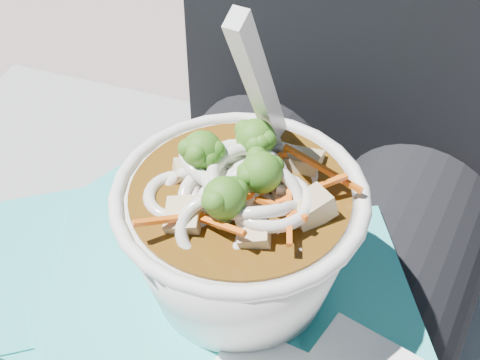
% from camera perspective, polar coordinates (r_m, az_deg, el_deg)
% --- Properties ---
extents(person_body, '(0.34, 0.94, 0.99)m').
position_cam_1_polar(person_body, '(0.57, 3.56, -6.60)').
color(person_body, black).
rests_on(person_body, ground).
extents(plastic_bag, '(0.38, 0.31, 0.01)m').
position_cam_1_polar(plastic_bag, '(0.46, -5.04, -11.38)').
color(plastic_bag, '#2DBBB9').
rests_on(plastic_bag, lap).
extents(udon_bowl, '(0.16, 0.16, 0.20)m').
position_cam_1_polar(udon_bowl, '(0.43, -0.02, -3.97)').
color(udon_bowl, white).
rests_on(udon_bowl, plastic_bag).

